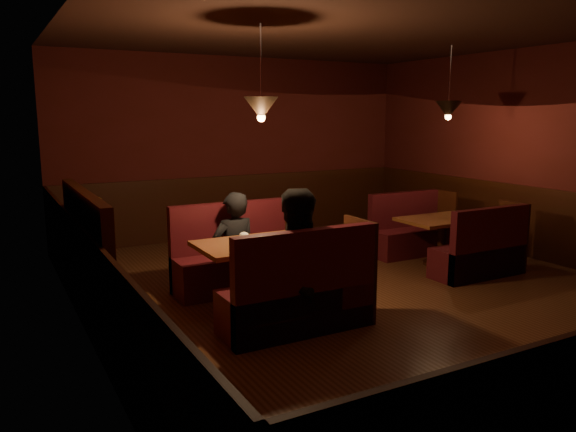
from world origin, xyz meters
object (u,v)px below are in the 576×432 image
diner_a (234,227)px  diner_b (303,242)px  second_bench_near (482,254)px  main_bench_far (236,262)px  main_bench_near (301,299)px  main_table (264,257)px  second_bench_far (410,234)px  second_table (442,230)px

diner_a → diner_b: 1.37m
second_bench_near → diner_b: bearing=-171.4°
main_bench_far → main_bench_near: 1.50m
main_table → main_bench_near: bearing=-88.8°
second_bench_near → diner_a: diner_a is taller
main_bench_far → second_bench_far: (2.86, 0.33, -0.03)m
main_bench_near → diner_b: size_ratio=0.87×
second_bench_near → diner_a: 3.10m
main_bench_near → second_bench_near: size_ratio=1.17×
second_bench_near → main_bench_near: bearing=-170.4°
main_bench_far → second_bench_far: 2.88m
diner_a → diner_b: (0.10, -1.37, 0.09)m
main_bench_far → main_bench_near: size_ratio=1.00×
second_table → second_bench_near: bearing=-87.8°
second_bench_far → main_table: bearing=-159.5°
main_bench_far → diner_b: (0.05, -1.45, 0.52)m
diner_b → main_table: bearing=90.5°
second_bench_far → diner_a: 2.98m
main_table → main_bench_near: main_bench_near is taller
main_bench_far → main_bench_near: same height
diner_b → diner_a: bearing=89.7°
main_table → main_bench_far: 0.79m
main_table → diner_a: diner_a is taller
diner_a → main_bench_far: bearing=-129.5°
main_bench_near → diner_a: diner_a is taller
main_table → second_bench_near: size_ratio=1.06×
main_table → second_table: 2.88m
second_bench_far → main_bench_far: bearing=-173.5°
diner_a → main_table: bearing=89.6°
main_bench_near → diner_b: diner_b is taller
main_bench_near → second_bench_far: main_bench_near is taller
main_bench_near → second_bench_near: (2.86, 0.48, -0.03)m
main_bench_near → main_bench_far: bearing=90.0°
main_table → diner_b: (0.06, -0.69, 0.29)m
diner_a → second_table: bearing=170.8°
main_bench_far → second_bench_near: size_ratio=1.17×
main_bench_far → diner_a: 0.44m
diner_a → main_bench_near: bearing=88.4°
main_table → main_bench_far: (0.02, 0.75, -0.23)m
second_bench_near → diner_a: (-2.92, 0.94, 0.46)m
main_bench_far → main_bench_near: (0.00, -1.50, 0.00)m
main_bench_far → second_bench_far: bearing=6.5°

